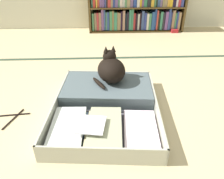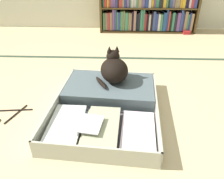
# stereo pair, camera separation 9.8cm
# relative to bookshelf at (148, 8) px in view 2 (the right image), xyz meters

# --- Properties ---
(ground_plane) EXTENTS (10.00, 10.00, 0.00)m
(ground_plane) POSITION_rel_bookshelf_xyz_m (-0.51, -2.24, -0.33)
(ground_plane) COLOR #CDB787
(tatami_border) EXTENTS (4.80, 0.05, 0.00)m
(tatami_border) POSITION_rel_bookshelf_xyz_m (-0.51, -1.06, -0.33)
(tatami_border) COLOR #314533
(tatami_border) RESTS_ON ground_plane
(bookshelf) EXTENTS (1.40, 0.27, 0.70)m
(bookshelf) POSITION_rel_bookshelf_xyz_m (0.00, 0.00, 0.00)
(bookshelf) COLOR #523E1E
(bookshelf) RESTS_ON ground_plane
(open_suitcase) EXTENTS (0.78, 0.95, 0.12)m
(open_suitcase) POSITION_rel_bookshelf_xyz_m (-0.50, -2.01, -0.28)
(open_suitcase) COLOR #BBBBA7
(open_suitcase) RESTS_ON ground_plane
(black_cat) EXTENTS (0.29, 0.32, 0.27)m
(black_cat) POSITION_rel_bookshelf_xyz_m (-0.45, -1.79, -0.11)
(black_cat) COLOR black
(black_cat) RESTS_ON open_suitcase
(clothes_hanger) EXTENTS (0.42, 0.23, 0.01)m
(clothes_hanger) POSITION_rel_bookshelf_xyz_m (-1.25, -2.11, -0.33)
(clothes_hanger) COLOR black
(clothes_hanger) RESTS_ON ground_plane
(small_red_pouch) EXTENTS (0.10, 0.07, 0.05)m
(small_red_pouch) POSITION_rel_bookshelf_xyz_m (0.57, -0.14, -0.31)
(small_red_pouch) COLOR red
(small_red_pouch) RESTS_ON ground_plane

